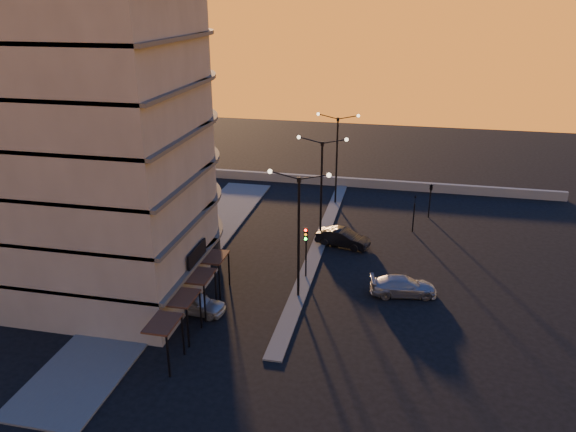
# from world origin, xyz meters

# --- Properties ---
(ground) EXTENTS (120.00, 120.00, 0.00)m
(ground) POSITION_xyz_m (0.00, 0.00, 0.00)
(ground) COLOR black
(ground) RESTS_ON ground
(sidewalk_west) EXTENTS (5.00, 40.00, 0.12)m
(sidewalk_west) POSITION_xyz_m (-10.50, 4.00, 0.06)
(sidewalk_west) COLOR #51514F
(sidewalk_west) RESTS_ON ground
(median) EXTENTS (1.20, 36.00, 0.12)m
(median) POSITION_xyz_m (0.00, 10.00, 0.06)
(median) COLOR #51514F
(median) RESTS_ON ground
(parapet) EXTENTS (44.00, 0.50, 1.00)m
(parapet) POSITION_xyz_m (2.00, 26.00, 0.50)
(parapet) COLOR gray
(parapet) RESTS_ON ground
(building) EXTENTS (14.35, 17.08, 25.00)m
(building) POSITION_xyz_m (-14.00, 0.03, 11.91)
(building) COLOR slate
(building) RESTS_ON ground
(streetlamp_near) EXTENTS (4.32, 0.32, 9.51)m
(streetlamp_near) POSITION_xyz_m (0.00, 0.00, 5.59)
(streetlamp_near) COLOR black
(streetlamp_near) RESTS_ON ground
(streetlamp_mid) EXTENTS (4.32, 0.32, 9.51)m
(streetlamp_mid) POSITION_xyz_m (0.00, 10.00, 5.59)
(streetlamp_mid) COLOR black
(streetlamp_mid) RESTS_ON ground
(streetlamp_far) EXTENTS (4.32, 0.32, 9.51)m
(streetlamp_far) POSITION_xyz_m (0.00, 20.00, 5.59)
(streetlamp_far) COLOR black
(streetlamp_far) RESTS_ON ground
(traffic_light_main) EXTENTS (0.28, 0.44, 4.25)m
(traffic_light_main) POSITION_xyz_m (0.00, 2.87, 2.89)
(traffic_light_main) COLOR black
(traffic_light_main) RESTS_ON ground
(signal_east_a) EXTENTS (0.13, 0.16, 3.60)m
(signal_east_a) POSITION_xyz_m (8.00, 14.00, 1.93)
(signal_east_a) COLOR black
(signal_east_a) RESTS_ON ground
(signal_east_b) EXTENTS (0.42, 1.99, 3.60)m
(signal_east_b) POSITION_xyz_m (9.50, 18.00, 3.10)
(signal_east_b) COLOR black
(signal_east_b) RESTS_ON ground
(car_hatchback) EXTENTS (4.37, 2.04, 1.45)m
(car_hatchback) POSITION_xyz_m (-6.50, -3.63, 0.72)
(car_hatchback) COLOR #B1B6BA
(car_hatchback) RESTS_ON ground
(car_sedan) EXTENTS (4.90, 2.67, 1.53)m
(car_sedan) POSITION_xyz_m (2.06, 9.48, 0.77)
(car_sedan) COLOR black
(car_sedan) RESTS_ON ground
(car_wagon) EXTENTS (5.09, 2.78, 1.40)m
(car_wagon) POSITION_xyz_m (7.42, 1.90, 0.70)
(car_wagon) COLOR gray
(car_wagon) RESTS_ON ground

